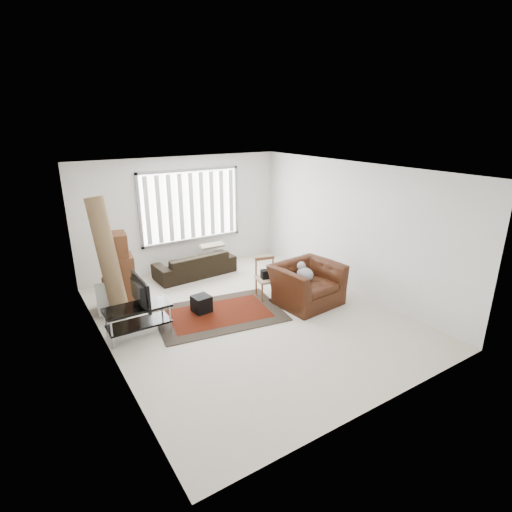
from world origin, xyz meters
The scene contains 11 objects.
room centered at (0.03, 0.51, 1.76)m, with size 6.00×6.02×2.71m.
persian_rug centered at (-0.45, 0.37, 0.01)m, with size 2.54×1.90×0.02m.
tv_stand centered at (-1.95, 0.41, 0.39)m, with size 1.08×0.49×0.54m.
tv centered at (-1.95, 0.41, 0.79)m, with size 0.88×0.11×0.50m, color black.
subwoofer centered at (-0.69, 0.62, 0.18)m, with size 0.32×0.32×0.32m, color black.
moving_boxes centered at (-1.91, 1.73, 0.69)m, with size 0.67×0.63×1.48m.
white_flatpack centered at (-2.15, 1.47, 0.32)m, with size 0.49×0.07×0.63m, color silver.
rolled_rug centered at (-2.11, 1.47, 1.12)m, with size 0.33×0.33×2.21m, color brown.
sofa centered at (0.00, 2.45, 0.36)m, with size 1.88×0.81×0.72m, color black.
side_chair centered at (0.75, 0.52, 0.46)m, with size 0.53×0.53×0.82m.
armchair centered at (1.25, -0.12, 0.46)m, with size 1.34×1.19×0.92m.
Camera 1 is at (-3.51, -5.72, 3.50)m, focal length 28.00 mm.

